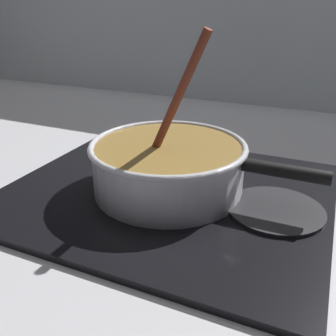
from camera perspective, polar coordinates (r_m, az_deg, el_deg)
The scene contains 6 objects.
ground at distance 0.70m, azimuth -12.07°, elevation -5.95°, with size 2.40×1.60×0.04m, color #B7B7BC.
backsplash_wall at distance 1.32m, azimuth 8.31°, elevation 21.77°, with size 2.40×0.02×0.55m, color silver.
hob_plate at distance 0.68m, azimuth 0.00°, elevation -3.70°, with size 0.56×0.48×0.01m, color black.
burner_ring at distance 0.68m, azimuth 0.00°, elevation -2.95°, with size 0.17×0.17×0.01m, color #592D0C.
spare_burner at distance 0.63m, azimuth 16.10°, elevation -6.13°, with size 0.16×0.16×0.01m, color #262628.
cooking_pan at distance 0.66m, azimuth 0.10°, elevation 0.41°, with size 0.40×0.27×0.28m.
Camera 1 is at (0.37, -0.48, 0.32)m, focal length 39.91 mm.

